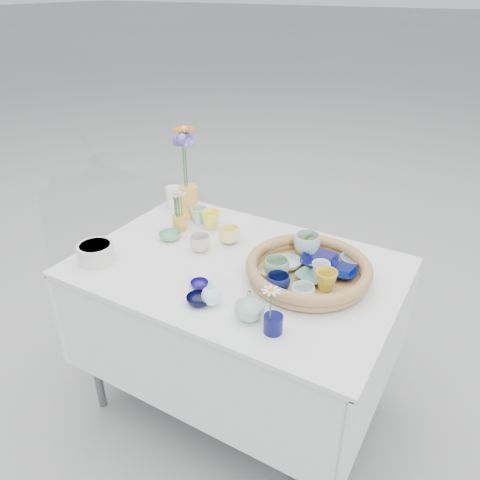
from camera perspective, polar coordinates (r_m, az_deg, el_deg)
The scene contains 34 objects.
ground at distance 2.36m, azimuth -0.26°, elevation -19.01°, with size 80.00×80.00×0.00m, color gray.
display_table at distance 2.36m, azimuth -0.26°, elevation -19.01°, with size 1.26×0.86×0.77m, color white, non-canonical shape.
wicker_tray at distance 1.78m, azimuth 8.31°, elevation -3.67°, with size 0.47×0.47×0.08m, color brown, non-canonical shape.
tray_ceramic_0 at distance 1.85m, azimuth 9.63°, elevation -2.62°, with size 0.15×0.15×0.04m, color #0A0D4C.
tray_ceramic_1 at distance 1.80m, azimuth 12.23°, elevation -3.89°, with size 0.12×0.12×0.03m, color #000A4A.
tray_ceramic_2 at distance 1.70m, azimuth 10.43°, elevation -4.85°, with size 0.08×0.08×0.08m, color gold.
tray_ceramic_3 at distance 1.76m, azimuth 8.82°, elevation -4.49°, with size 0.12×0.12×0.03m, color slate.
tray_ceramic_4 at distance 1.75m, azimuth 4.46°, elevation -3.47°, with size 0.10×0.10×0.08m, color #7BA97D.
tray_ceramic_5 at distance 1.82m, azimuth 5.93°, elevation -2.91°, with size 0.10×0.10×0.03m, color #9BBDB8.
tray_ceramic_6 at distance 1.91m, azimuth 8.16°, elevation -0.49°, with size 0.11×0.11×0.09m, color silver.
tray_ceramic_7 at distance 1.77m, azimuth 9.81°, elevation -3.65°, with size 0.07×0.07×0.06m, color silver.
tray_ceramic_8 at distance 1.88m, azimuth 13.59°, elevation -2.43°, with size 0.10×0.10×0.03m, color #8CBCDF.
tray_ceramic_9 at distance 1.67m, azimuth 4.65°, elevation -5.28°, with size 0.09×0.09×0.07m, color #0C1449.
tray_ceramic_10 at distance 1.77m, azimuth 3.44°, elevation -3.98°, with size 0.08×0.08×0.03m, color #DDCC83.
tray_ceramic_11 at distance 1.63m, azimuth 7.65°, elevation -6.56°, with size 0.08×0.08×0.07m, color silver.
tray_ceramic_12 at distance 1.93m, azimuth 8.74°, elevation -0.63°, with size 0.07×0.07×0.06m, color #357B43.
loose_ceramic_0 at distance 2.13m, azimuth -3.55°, elevation 2.48°, with size 0.09×0.09×0.08m, color #FFF849.
loose_ceramic_1 at distance 2.01m, azimuth -1.32°, elevation 0.62°, with size 0.09×0.09×0.07m, color #FFF584.
loose_ceramic_2 at distance 2.07m, azimuth -8.52°, elevation 0.49°, with size 0.10×0.10×0.03m, color #65A879.
loose_ceramic_3 at distance 1.96m, azimuth -4.86°, elevation -0.38°, with size 0.09×0.09×0.07m, color beige.
loose_ceramic_4 at distance 1.74m, azimuth -4.97°, elevation -5.40°, with size 0.07×0.07×0.02m, color #180974.
loose_ceramic_5 at distance 2.19m, azimuth -5.08°, elevation 3.08°, with size 0.08×0.08×0.08m, color #AAD6D5.
loose_ceramic_6 at distance 1.66m, azimuth -5.00°, elevation -7.28°, with size 0.09×0.09×0.03m, color black.
fluted_bowl at distance 1.96m, azimuth -17.15°, elevation -1.53°, with size 0.15×0.15×0.08m, color silver, non-canonical shape.
bud_vase_paleblue at distance 1.62m, azimuth -3.51°, elevation -6.25°, with size 0.07×0.07×0.11m, color #C0F5FF, non-canonical shape.
bud_vase_seafoam at distance 1.56m, azimuth 1.15°, elevation -7.90°, with size 0.10×0.10×0.11m, color #95BCAA.
bud_vase_cobalt at distance 1.52m, azimuth 4.07°, elevation -10.17°, with size 0.06×0.06×0.06m, color #0A0C49.
single_daisy at distance 1.46m, azimuth 3.76°, elevation -7.86°, with size 0.07×0.07×0.12m, color white, non-canonical shape.
tall_vase_yellow at distance 2.23m, azimuth -6.25°, elevation 4.64°, with size 0.08×0.08×0.16m, color #FFB542.
gerbera at distance 2.16m, azimuth -6.64°, elevation 9.90°, with size 0.11×0.11×0.29m, color orange, non-canonical shape.
hydrangea at distance 2.16m, azimuth -6.86°, elevation 9.25°, with size 0.09×0.09×0.31m, color #4F4BA7, non-canonical shape.
white_pitcher at distance 2.36m, azimuth -8.07°, elevation 5.22°, with size 0.11×0.08×0.10m, color white, non-canonical shape.
daisy_cup at distance 2.13m, azimuth -7.35°, elevation 2.07°, with size 0.06×0.06×0.07m, color gold.
daisy_posy at distance 2.09m, azimuth -7.65°, elevation 4.74°, with size 0.08×0.08×0.14m, color white, non-canonical shape.
Camera 1 is at (0.81, -1.36, 1.75)m, focal length 35.00 mm.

